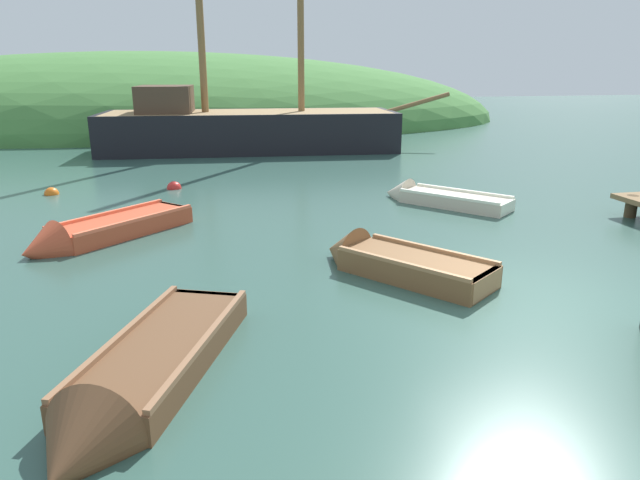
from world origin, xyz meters
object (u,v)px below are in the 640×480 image
(rowboat_portside, at_px, (100,234))
(buoy_orange, at_px, (52,194))
(rowboat_outer_left, at_px, (141,383))
(rowboat_center, at_px, (392,265))
(sailing_ship, at_px, (247,136))
(buoy_red, at_px, (174,189))
(rowboat_outer_right, at_px, (436,200))

(rowboat_portside, bearing_deg, buoy_orange, -111.56)
(rowboat_outer_left, bearing_deg, rowboat_center, 149.81)
(rowboat_center, height_order, rowboat_portside, rowboat_center)
(sailing_ship, bearing_deg, buoy_red, -105.86)
(rowboat_portside, xyz_separation_m, buoy_red, (1.36, 5.20, -0.13))
(buoy_orange, bearing_deg, rowboat_center, -47.76)
(sailing_ship, height_order, buoy_orange, sailing_ship)
(rowboat_portside, bearing_deg, sailing_ship, -151.89)
(rowboat_outer_left, bearing_deg, buoy_orange, -141.51)
(rowboat_center, height_order, buoy_red, rowboat_center)
(rowboat_outer_left, distance_m, buoy_orange, 11.96)
(buoy_red, bearing_deg, rowboat_outer_left, -89.99)
(rowboat_outer_right, relative_size, buoy_orange, 8.12)
(rowboat_outer_left, height_order, buoy_red, rowboat_outer_left)
(rowboat_portside, height_order, rowboat_outer_right, rowboat_portside)
(sailing_ship, distance_m, rowboat_outer_right, 12.05)
(rowboat_center, height_order, buoy_orange, rowboat_center)
(buoy_red, bearing_deg, rowboat_outer_right, -26.59)
(sailing_ship, bearing_deg, rowboat_portside, -103.68)
(rowboat_outer_left, bearing_deg, rowboat_outer_right, 160.89)
(buoy_red, bearing_deg, buoy_orange, -178.06)
(rowboat_portside, height_order, buoy_orange, rowboat_portside)
(rowboat_outer_right, bearing_deg, sailing_ship, -19.76)
(rowboat_portside, relative_size, buoy_orange, 8.55)
(rowboat_center, bearing_deg, rowboat_portside, 22.37)
(buoy_orange, height_order, buoy_red, buoy_red)
(rowboat_outer_left, relative_size, buoy_orange, 9.87)
(sailing_ship, xyz_separation_m, rowboat_portside, (-4.25, -13.02, -0.52))
(rowboat_outer_right, relative_size, buoy_red, 7.62)
(rowboat_outer_left, xyz_separation_m, buoy_red, (-0.00, 11.57, -0.11))
(sailing_ship, bearing_deg, buoy_orange, -124.15)
(rowboat_center, xyz_separation_m, rowboat_outer_right, (2.92, 4.89, -0.04))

